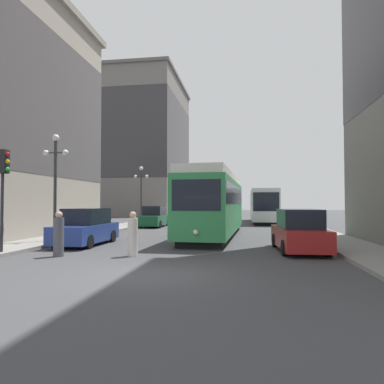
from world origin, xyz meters
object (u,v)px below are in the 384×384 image
object	(u,v)px
parked_car_right_far	(299,232)
parked_car_left_far	(86,228)
streetcar	(215,203)
transit_bus	(263,204)
lamp_post_left_far	(141,186)
pedestrian_crossing_far	(59,235)
lamp_post_left_near	(55,171)
parked_car_left_near	(155,217)
pedestrian_crossing_near	(133,235)
traffic_light_near_left	(3,173)
parked_car_left_mid	(181,213)

from	to	relation	value
parked_car_right_far	parked_car_left_far	world-z (taller)	same
streetcar	transit_bus	world-z (taller)	streetcar
lamp_post_left_far	parked_car_left_far	bearing A→B (deg)	-83.05
transit_bus	pedestrian_crossing_far	size ratio (longest dim) A/B	7.33
pedestrian_crossing_far	lamp_post_left_near	xyz separation A→B (m)	(-2.56, 4.12, 2.96)
streetcar	parked_car_right_far	xyz separation A→B (m)	(4.16, -6.57, -1.26)
parked_car_left_far	lamp_post_left_near	distance (m)	3.52
parked_car_left_near	parked_car_left_far	xyz separation A→B (m)	(0.00, -13.45, -0.00)
parked_car_right_far	pedestrian_crossing_near	xyz separation A→B (m)	(-6.68, -2.32, -0.03)
pedestrian_crossing_near	pedestrian_crossing_far	distance (m)	2.89
pedestrian_crossing_near	traffic_light_near_left	xyz separation A→B (m)	(-5.19, -0.66, 2.47)
streetcar	parked_car_left_near	xyz separation A→B (m)	(-6.03, 7.80, -1.26)
parked_car_left_near	transit_bus	bearing A→B (deg)	40.14
transit_bus	traffic_light_near_left	distance (m)	28.23
parked_car_left_near	streetcar	bearing A→B (deg)	-52.66
parked_car_left_far	pedestrian_crossing_near	distance (m)	4.77
streetcar	parked_car_left_near	distance (m)	9.94
streetcar	pedestrian_crossing_near	distance (m)	9.33
streetcar	parked_car_left_far	distance (m)	8.36
streetcar	pedestrian_crossing_far	world-z (taller)	streetcar
streetcar	lamp_post_left_near	world-z (taller)	lamp_post_left_near
parked_car_right_far	traffic_light_near_left	distance (m)	12.48
parked_car_left_mid	lamp_post_left_far	size ratio (longest dim) A/B	0.91
parked_car_right_far	streetcar	bearing A→B (deg)	-60.68
parked_car_left_near	parked_car_left_far	distance (m)	13.45
lamp_post_left_far	parked_car_left_mid	bearing A→B (deg)	79.70
parked_car_right_far	lamp_post_left_far	xyz separation A→B (m)	(-12.09, 16.52, 2.89)
lamp_post_left_near	streetcar	bearing A→B (deg)	33.68
parked_car_left_mid	parked_car_right_far	distance (m)	28.83
transit_bus	lamp_post_left_near	bearing A→B (deg)	-118.27
parked_car_left_far	pedestrian_crossing_near	world-z (taller)	parked_car_left_far
parked_car_left_mid	pedestrian_crossing_near	bearing A→B (deg)	-84.43
transit_bus	lamp_post_left_far	world-z (taller)	lamp_post_left_far
parked_car_right_far	pedestrian_crossing_near	size ratio (longest dim) A/B	2.59
parked_car_right_far	pedestrian_crossing_near	world-z (taller)	parked_car_right_far
parked_car_left_mid	pedestrian_crossing_far	world-z (taller)	parked_car_left_mid
transit_bus	pedestrian_crossing_near	world-z (taller)	transit_bus
streetcar	parked_car_left_mid	xyz separation A→B (m)	(-6.03, 20.40, -1.26)
parked_car_left_far	traffic_light_near_left	world-z (taller)	traffic_light_near_left
lamp_post_left_far	parked_car_left_near	bearing A→B (deg)	-48.54
parked_car_left_near	lamp_post_left_far	bearing A→B (deg)	131.09
pedestrian_crossing_far	lamp_post_left_near	world-z (taller)	lamp_post_left_near
transit_bus	parked_car_right_far	xyz separation A→B (m)	(0.36, -22.76, -1.10)
parked_car_left_far	pedestrian_crossing_far	xyz separation A→B (m)	(0.66, -3.76, -0.02)
parked_car_left_far	pedestrian_crossing_near	xyz separation A→B (m)	(3.50, -3.24, -0.03)
lamp_post_left_near	lamp_post_left_far	distance (m)	15.24
parked_car_right_far	pedestrian_crossing_near	distance (m)	7.08
parked_car_left_mid	lamp_post_left_far	bearing A→B (deg)	-101.56
traffic_light_near_left	lamp_post_left_near	bearing A→B (deg)	92.92
transit_bus	lamp_post_left_far	bearing A→B (deg)	-151.60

